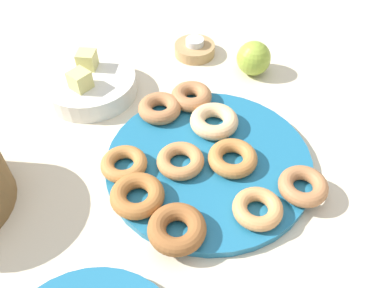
{
  "coord_description": "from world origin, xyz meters",
  "views": [
    {
      "loc": [
        -0.45,
        -0.08,
        0.53
      ],
      "look_at": [
        0.0,
        0.03,
        0.05
      ],
      "focal_mm": 37.01,
      "sensor_mm": 36.0,
      "label": 1
    }
  ],
  "objects_px": {
    "donut_4": "(124,164)",
    "donut_7": "(214,121)",
    "donut_9": "(303,186)",
    "donut_plate": "(209,162)",
    "fruit_bowl": "(90,85)",
    "donut_6": "(191,96)",
    "tealight": "(195,42)",
    "donut_0": "(160,108)",
    "donut_2": "(233,156)",
    "donut_3": "(137,195)",
    "candle_holder": "(195,49)",
    "donut_1": "(177,229)",
    "donut_5": "(258,209)",
    "melon_chunk_right": "(87,60)",
    "apple": "(254,58)",
    "donut_8": "(180,161)",
    "melon_chunk_left": "(80,80)"
  },
  "relations": [
    {
      "from": "melon_chunk_left",
      "to": "melon_chunk_right",
      "type": "bearing_deg",
      "value": 12.09
    },
    {
      "from": "donut_1",
      "to": "donut_7",
      "type": "relative_size",
      "value": 0.97
    },
    {
      "from": "donut_plate",
      "to": "fruit_bowl",
      "type": "relative_size",
      "value": 1.9
    },
    {
      "from": "donut_4",
      "to": "donut_7",
      "type": "relative_size",
      "value": 0.87
    },
    {
      "from": "donut_4",
      "to": "fruit_bowl",
      "type": "distance_m",
      "value": 0.24
    },
    {
      "from": "donut_2",
      "to": "donut_8",
      "type": "bearing_deg",
      "value": 109.57
    },
    {
      "from": "donut_6",
      "to": "apple",
      "type": "height_order",
      "value": "apple"
    },
    {
      "from": "donut_plate",
      "to": "donut_1",
      "type": "bearing_deg",
      "value": 174.11
    },
    {
      "from": "donut_8",
      "to": "tealight",
      "type": "xyz_separation_m",
      "value": [
        0.35,
        0.06,
        0.01
      ]
    },
    {
      "from": "donut_3",
      "to": "donut_5",
      "type": "distance_m",
      "value": 0.19
    },
    {
      "from": "donut_5",
      "to": "donut_7",
      "type": "bearing_deg",
      "value": 30.42
    },
    {
      "from": "donut_8",
      "to": "apple",
      "type": "height_order",
      "value": "apple"
    },
    {
      "from": "donut_plate",
      "to": "melon_chunk_right",
      "type": "bearing_deg",
      "value": 59.82
    },
    {
      "from": "melon_chunk_left",
      "to": "melon_chunk_right",
      "type": "xyz_separation_m",
      "value": [
        0.07,
        0.01,
        0.0
      ]
    },
    {
      "from": "donut_plate",
      "to": "candle_holder",
      "type": "bearing_deg",
      "value": 17.14
    },
    {
      "from": "donut_3",
      "to": "melon_chunk_right",
      "type": "relative_size",
      "value": 2.38
    },
    {
      "from": "donut_0",
      "to": "donut_5",
      "type": "xyz_separation_m",
      "value": [
        -0.18,
        -0.21,
        -0.0
      ]
    },
    {
      "from": "melon_chunk_left",
      "to": "melon_chunk_right",
      "type": "distance_m",
      "value": 0.07
    },
    {
      "from": "donut_plate",
      "to": "fruit_bowl",
      "type": "xyz_separation_m",
      "value": [
        0.14,
        0.28,
        0.01
      ]
    },
    {
      "from": "melon_chunk_right",
      "to": "apple",
      "type": "distance_m",
      "value": 0.35
    },
    {
      "from": "candle_holder",
      "to": "donut_3",
      "type": "bearing_deg",
      "value": -178.81
    },
    {
      "from": "donut_2",
      "to": "donut_3",
      "type": "height_order",
      "value": "donut_3"
    },
    {
      "from": "donut_0",
      "to": "fruit_bowl",
      "type": "height_order",
      "value": "donut_0"
    },
    {
      "from": "melon_chunk_left",
      "to": "donut_0",
      "type": "bearing_deg",
      "value": -94.0
    },
    {
      "from": "donut_1",
      "to": "donut_5",
      "type": "bearing_deg",
      "value": -60.1
    },
    {
      "from": "donut_6",
      "to": "tealight",
      "type": "xyz_separation_m",
      "value": [
        0.19,
        0.04,
        0.0
      ]
    },
    {
      "from": "donut_1",
      "to": "donut_6",
      "type": "height_order",
      "value": "same"
    },
    {
      "from": "donut_2",
      "to": "melon_chunk_left",
      "type": "xyz_separation_m",
      "value": [
        0.1,
        0.32,
        0.03
      ]
    },
    {
      "from": "donut_plate",
      "to": "tealight",
      "type": "relative_size",
      "value": 8.54
    },
    {
      "from": "donut_6",
      "to": "melon_chunk_left",
      "type": "distance_m",
      "value": 0.22
    },
    {
      "from": "donut_0",
      "to": "donut_7",
      "type": "distance_m",
      "value": 0.11
    },
    {
      "from": "donut_2",
      "to": "donut_9",
      "type": "height_order",
      "value": "same"
    },
    {
      "from": "fruit_bowl",
      "to": "donut_4",
      "type": "bearing_deg",
      "value": -143.03
    },
    {
      "from": "donut_2",
      "to": "donut_8",
      "type": "xyz_separation_m",
      "value": [
        -0.03,
        0.09,
        -0.0
      ]
    },
    {
      "from": "fruit_bowl",
      "to": "candle_holder",
      "type": "bearing_deg",
      "value": -43.27
    },
    {
      "from": "melon_chunk_right",
      "to": "donut_8",
      "type": "bearing_deg",
      "value": -128.2
    },
    {
      "from": "donut_1",
      "to": "donut_6",
      "type": "bearing_deg",
      "value": 9.29
    },
    {
      "from": "donut_6",
      "to": "tealight",
      "type": "bearing_deg",
      "value": 11.02
    },
    {
      "from": "donut_9",
      "to": "donut_4",
      "type": "bearing_deg",
      "value": 94.17
    },
    {
      "from": "donut_3",
      "to": "melon_chunk_left",
      "type": "height_order",
      "value": "melon_chunk_left"
    },
    {
      "from": "donut_0",
      "to": "candle_holder",
      "type": "xyz_separation_m",
      "value": [
        0.23,
        -0.02,
        -0.02
      ]
    },
    {
      "from": "donut_9",
      "to": "fruit_bowl",
      "type": "distance_m",
      "value": 0.47
    },
    {
      "from": "donut_2",
      "to": "donut_5",
      "type": "xyz_separation_m",
      "value": [
        -0.1,
        -0.05,
        -0.0
      ]
    },
    {
      "from": "fruit_bowl",
      "to": "apple",
      "type": "relative_size",
      "value": 2.55
    },
    {
      "from": "donut_7",
      "to": "apple",
      "type": "distance_m",
      "value": 0.21
    },
    {
      "from": "donut_2",
      "to": "donut_3",
      "type": "xyz_separation_m",
      "value": [
        -0.12,
        0.13,
        0.0
      ]
    },
    {
      "from": "donut_0",
      "to": "donut_8",
      "type": "relative_size",
      "value": 1.02
    },
    {
      "from": "donut_5",
      "to": "tealight",
      "type": "xyz_separation_m",
      "value": [
        0.42,
        0.19,
        0.01
      ]
    },
    {
      "from": "melon_chunk_left",
      "to": "apple",
      "type": "height_order",
      "value": "melon_chunk_left"
    },
    {
      "from": "donut_7",
      "to": "melon_chunk_left",
      "type": "bearing_deg",
      "value": 85.14
    }
  ]
}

